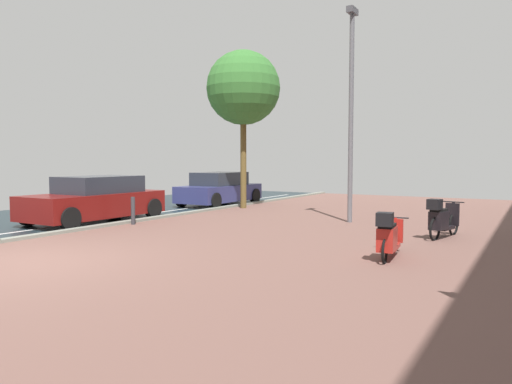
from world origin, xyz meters
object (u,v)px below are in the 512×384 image
at_px(parked_car_near, 96,200).
at_px(bollard_far, 133,211).
at_px(scooter_mid, 388,237).
at_px(parked_car_far, 220,189).
at_px(lamp_post, 351,105).
at_px(street_tree, 243,88).
at_px(scooter_near, 442,219).

bearing_deg(parked_car_near, bollard_far, 1.97).
xyz_separation_m(scooter_mid, parked_car_far, (-9.03, 7.49, 0.22)).
height_order(parked_car_far, lamp_post, lamp_post).
relative_size(scooter_mid, street_tree, 0.30).
bearing_deg(parked_car_far, lamp_post, -22.24).
bearing_deg(bollard_far, lamp_post, 34.91).
bearing_deg(parked_car_far, scooter_near, -25.05).
xyz_separation_m(scooter_near, scooter_mid, (-0.44, -3.06, -0.03)).
relative_size(parked_car_far, lamp_post, 0.64).
relative_size(scooter_near, street_tree, 0.28).
relative_size(parked_car_near, parked_car_far, 1.06).
height_order(street_tree, bollard_far, street_tree).
height_order(scooter_near, lamp_post, lamp_post).
distance_m(parked_car_near, bollard_far, 1.51).
distance_m(scooter_mid, parked_car_far, 11.73).
xyz_separation_m(parked_car_far, bollard_far, (1.35, -6.34, -0.25)).
xyz_separation_m(street_tree, bollard_far, (-0.23, -5.65, -4.19)).
bearing_deg(street_tree, parked_car_near, -106.76).
height_order(scooter_near, parked_car_far, parked_car_far).
bearing_deg(street_tree, bollard_far, -92.37).
xyz_separation_m(scooter_mid, parked_car_near, (-9.16, 1.10, 0.23)).
xyz_separation_m(parked_car_far, lamp_post, (6.58, -2.69, 2.82)).
distance_m(parked_car_near, lamp_post, 8.16).
height_order(scooter_near, parked_car_near, parked_car_near).
relative_size(scooter_near, scooter_mid, 0.95).
bearing_deg(street_tree, parked_car_far, 156.60).
xyz_separation_m(parked_car_near, parked_car_far, (0.13, 6.39, -0.01)).
bearing_deg(scooter_near, bollard_far, -166.73).
height_order(scooter_mid, bollard_far, scooter_mid).
bearing_deg(scooter_mid, parked_car_far, 140.33).
xyz_separation_m(parked_car_near, bollard_far, (1.48, 0.05, -0.26)).
bearing_deg(scooter_near, parked_car_near, -168.43).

